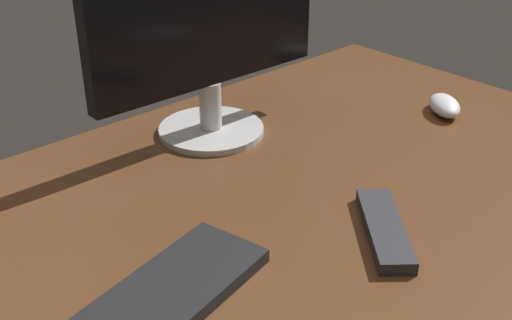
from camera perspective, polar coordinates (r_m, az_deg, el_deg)
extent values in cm
cube|color=brown|center=(104.28, 1.51, -3.87)|extent=(140.00, 84.00, 2.00)
cylinder|color=silver|center=(124.82, -3.98, 2.68)|extent=(20.27, 20.27, 1.23)
cylinder|color=silver|center=(122.65, -4.06, 4.87)|extent=(4.23, 4.23, 9.20)
cube|color=black|center=(116.36, -4.39, 13.52)|extent=(48.35, 4.16, 28.97)
ellipsoid|color=silver|center=(138.08, 16.34, 4.66)|extent=(11.35, 11.62, 3.35)
cube|color=#2D2D33|center=(96.65, 11.29, -5.97)|extent=(16.69, 18.17, 1.98)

